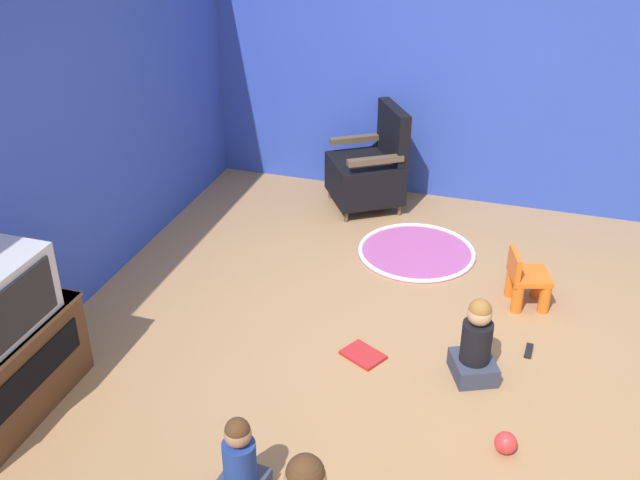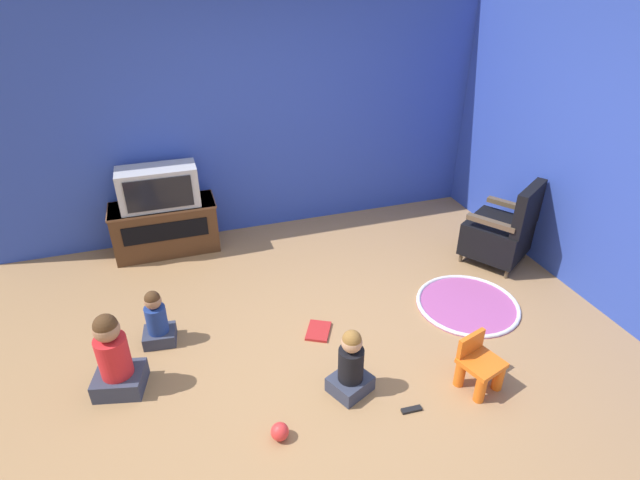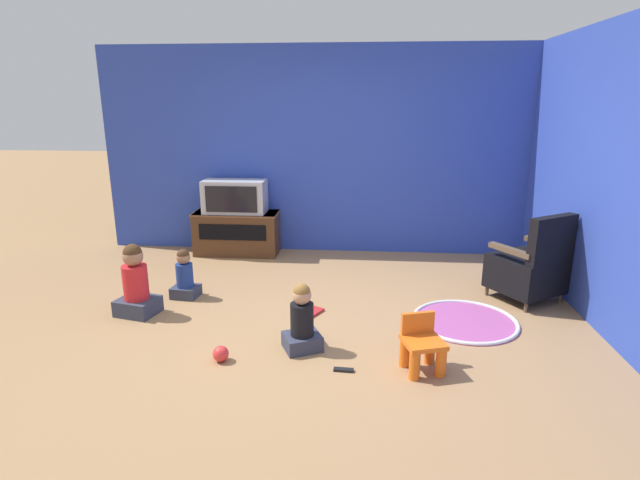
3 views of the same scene
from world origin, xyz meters
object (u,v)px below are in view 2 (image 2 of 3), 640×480
yellow_kid_chair (479,367)px  child_watching_center (157,321)px  black_armchair (502,232)px  remote_control (411,410)px  book (318,331)px  child_watching_right (114,358)px  toy_ball (280,432)px  child_watching_left (351,366)px  television (158,187)px  tv_cabinet (166,227)px

yellow_kid_chair → child_watching_center: (-2.24, 1.25, 0.04)m
yellow_kid_chair → child_watching_center: bearing=133.9°
black_armchair → remote_control: (-1.78, -1.53, -0.34)m
yellow_kid_chair → book: yellow_kid_chair is taller
child_watching_right → book: child_watching_right is taller
yellow_kid_chair → toy_ball: (-1.52, -0.01, -0.12)m
child_watching_left → toy_ball: 0.68m
television → remote_control: size_ratio=5.18×
television → black_armchair: 3.55m
child_watching_right → black_armchair: bearing=23.2°
toy_ball → remote_control: 0.95m
book → child_watching_left: bearing=-150.0°
yellow_kid_chair → book: bearing=118.0°
tv_cabinet → toy_ball: tv_cabinet is taller
child_watching_center → toy_ball: child_watching_center is taller
child_watching_left → toy_ball: size_ratio=4.52×
child_watching_center → book: bearing=-7.0°
toy_ball → book: bearing=58.6°
black_armchair → child_watching_right: (-3.75, -0.65, -0.05)m
tv_cabinet → book: tv_cabinet is taller
child_watching_left → toy_ball: child_watching_left is taller
tv_cabinet → black_armchair: 3.54m
child_watching_center → yellow_kid_chair: bearing=-22.9°
television → remote_control: 3.28m
tv_cabinet → television: 0.47m
book → remote_control: (0.37, -1.02, -0.00)m
child_watching_center → remote_control: bearing=-32.3°
television → black_armchair: size_ratio=0.87×
child_watching_right → toy_ball: child_watching_right is taller
tv_cabinet → toy_ball: (0.56, -2.78, -0.23)m
child_watching_right → child_watching_center: bearing=69.4°
child_watching_left → child_watching_right: (-1.62, 0.55, 0.05)m
child_watching_right → toy_ball: (1.02, -0.80, -0.23)m
remote_control → black_armchair: bearing=-136.2°
child_watching_right → yellow_kid_chair: bearing=-4.0°
remote_control → child_watching_right: bearing=-20.7°
television → child_watching_right: size_ratio=1.15×
child_watching_left → book: bearing=67.0°
yellow_kid_chair → remote_control: 0.60m
book → yellow_kid_chair: bearing=-106.8°
yellow_kid_chair → toy_ball: size_ratio=3.36×
yellow_kid_chair → child_watching_right: 2.67m
toy_ball → book: 1.11m
black_armchair → child_watching_right: 3.81m
yellow_kid_chair → toy_ball: yellow_kid_chair is taller
television → remote_control: television is taller
child_watching_left → child_watching_center: child_watching_left is taller
toy_ball → book: toy_ball is taller
yellow_kid_chair → child_watching_left: child_watching_left is taller
child_watching_center → television: bearing=90.0°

